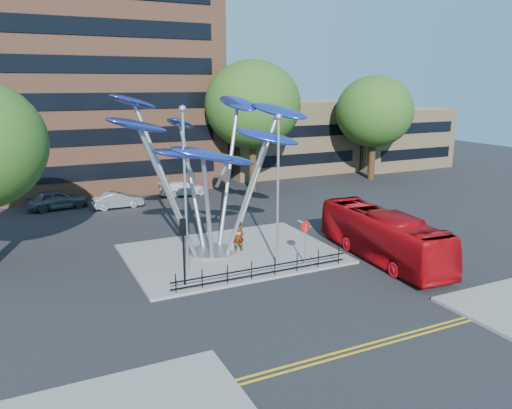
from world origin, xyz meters
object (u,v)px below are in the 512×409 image
leaf_sculpture (208,139)px  parked_car_mid (118,200)px  tree_far (374,112)px  parked_car_right (184,188)px  no_entry_sign_island (305,235)px  street_lamp_right (278,177)px  pedestrian (238,236)px  street_lamp_left (185,178)px  parked_car_left (57,199)px  traffic_light_island (183,238)px  tree_right (253,105)px  red_bus (382,236)px

leaf_sculpture → parked_car_mid: size_ratio=3.18×
tree_far → parked_car_right: 21.54m
tree_far → no_entry_sign_island: tree_far is taller
street_lamp_right → parked_car_right: street_lamp_right is taller
leaf_sculpture → street_lamp_right: (2.57, -3.68, -1.78)m
pedestrian → parked_car_right: (1.96, 16.87, -0.45)m
pedestrian → parked_car_mid: (-4.41, 14.59, -0.43)m
street_lamp_left → parked_car_left: size_ratio=1.88×
traffic_light_island → parked_car_right: traffic_light_island is taller
tree_right → no_entry_sign_island: (-6.00, -19.48, -6.22)m
pedestrian → parked_car_mid: pedestrian is taller
traffic_light_island → tree_right: bearing=56.3°
tree_right → pedestrian: size_ratio=6.43×
tree_far → street_lamp_right: bearing=-138.5°
no_entry_sign_island → parked_car_right: 20.52m
street_lamp_left → parked_car_right: size_ratio=2.00×
tree_far → pedestrian: bearing=-144.8°
traffic_light_island → parked_car_mid: size_ratio=0.86×
red_bus → parked_car_mid: red_bus is taller
parked_car_left → parked_car_mid: (4.50, -1.74, -0.14)m
street_lamp_left → traffic_light_island: bearing=-116.6°
tree_right → street_lamp_left: size_ratio=1.38×
tree_right → parked_car_left: tree_right is taller
parked_car_left → tree_right: bearing=-99.8°
tree_far → no_entry_sign_island: (-20.00, -19.48, -5.29)m
street_lamp_left → traffic_light_island: (-0.50, -1.00, -2.74)m
leaf_sculpture → pedestrian: 6.02m
traffic_light_island → parked_car_left: bearing=102.4°
street_lamp_left → red_bus: street_lamp_left is taller
traffic_light_island → pedestrian: traffic_light_island is taller
red_bus → parked_car_left: size_ratio=2.18×
parked_car_right → parked_car_left: bearing=93.2°
parked_car_mid → traffic_light_island: bearing=177.4°
street_lamp_right → parked_car_right: (0.98, 20.00, -4.46)m
tree_far → street_lamp_left: (-26.50, -18.50, -1.75)m
tree_right → pedestrian: bearing=-118.1°
leaf_sculpture → street_lamp_left: bearing=-127.4°
tree_right → red_bus: bearing=-93.9°
street_lamp_left → no_entry_sign_island: size_ratio=3.59×
parked_car_right → red_bus: bearing=-166.2°
parked_car_mid → parked_car_left: bearing=66.6°
street_lamp_right → parked_car_right: 20.51m
street_lamp_left → street_lamp_right: bearing=-5.7°
traffic_light_island → pedestrian: bearing=38.7°
street_lamp_right → no_entry_sign_island: street_lamp_right is taller
traffic_light_island → red_bus: bearing=-4.6°
traffic_light_island → red_bus: traffic_light_island is taller
tree_right → red_bus: tree_right is taller
leaf_sculpture → no_entry_sign_island: size_ratio=5.19×
street_lamp_left → parked_car_left: bearing=104.4°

